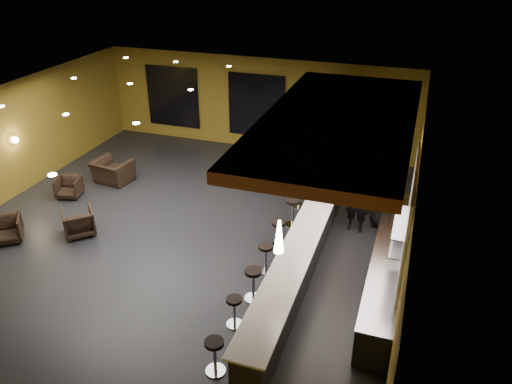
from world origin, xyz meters
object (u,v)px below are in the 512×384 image
(staff_c, at_px, (383,199))
(bar_stool_5, at_px, (293,209))
(armchair_b, at_px, (78,222))
(armchair_a, at_px, (7,230))
(bar_stool_0, at_px, (215,352))
(pendant_0, at_px, (279,236))
(staff_b, at_px, (375,193))
(bar_stool_3, at_px, (266,255))
(column, at_px, (339,143))
(bar_stool_1, at_px, (234,308))
(pendant_2, at_px, (330,143))
(prep_counter, at_px, (387,265))
(bar_counter, at_px, (301,259))
(pendant_1, at_px, (309,181))
(armchair_d, at_px, (113,171))
(bar_stool_4, at_px, (278,231))
(bar_stool_6, at_px, (299,192))
(bar_stool_2, at_px, (253,281))
(armchair_c, at_px, (69,187))
(staff_a, at_px, (358,202))

(staff_c, xyz_separation_m, bar_stool_5, (-2.39, -0.76, -0.36))
(armchair_b, bearing_deg, armchair_a, -14.24)
(bar_stool_0, bearing_deg, pendant_0, 61.47)
(staff_b, xyz_separation_m, bar_stool_3, (-2.17, -3.59, -0.30))
(armchair_b, relative_size, bar_stool_3, 1.09)
(column, xyz_separation_m, pendant_0, (0.00, -6.60, 0.60))
(bar_stool_1, height_order, bar_stool_5, bar_stool_5)
(staff_b, height_order, bar_stool_5, staff_b)
(bar_stool_3, bearing_deg, armchair_a, -172.42)
(pendant_2, bearing_deg, bar_stool_1, -99.98)
(prep_counter, bearing_deg, bar_counter, -165.96)
(staff_c, height_order, bar_stool_0, staff_c)
(pendant_2, relative_size, staff_c, 0.39)
(pendant_1, bearing_deg, pendant_2, 90.00)
(bar_stool_3, relative_size, bar_stool_5, 0.92)
(column, distance_m, staff_c, 2.41)
(column, height_order, staff_c, column)
(armchair_b, height_order, bar_stool_0, bar_stool_0)
(pendant_2, height_order, armchair_a, pendant_2)
(armchair_d, bearing_deg, pendant_0, 152.74)
(bar_stool_1, xyz_separation_m, bar_stool_4, (0.03, 3.19, 0.04))
(pendant_1, relative_size, staff_c, 0.39)
(armchair_d, bearing_deg, armchair_b, 114.47)
(staff_c, xyz_separation_m, bar_stool_3, (-2.46, -3.10, -0.41))
(column, xyz_separation_m, armchair_d, (-7.26, -1.56, -1.36))
(bar_stool_3, bearing_deg, pendant_2, 74.44)
(armchair_d, xyz_separation_m, bar_stool_4, (6.38, -1.99, 0.11))
(pendant_1, distance_m, bar_stool_3, 2.14)
(staff_b, xyz_separation_m, bar_stool_6, (-2.20, -0.14, -0.26))
(bar_stool_1, bearing_deg, armchair_d, 140.83)
(pendant_0, distance_m, bar_stool_2, 2.15)
(pendant_0, bearing_deg, armchair_c, 155.31)
(staff_c, distance_m, armchair_a, 10.36)
(bar_stool_3, bearing_deg, bar_stool_2, -86.98)
(staff_b, height_order, bar_stool_3, staff_b)
(bar_stool_6, bearing_deg, bar_stool_2, -88.93)
(staff_a, height_order, armchair_a, staff_a)
(bar_stool_6, bearing_deg, pendant_0, -80.60)
(staff_b, relative_size, bar_stool_6, 1.93)
(bar_counter, xyz_separation_m, bar_stool_5, (-0.79, 2.25, 0.03))
(bar_counter, bearing_deg, column, 90.00)
(armchair_a, height_order, bar_stool_1, bar_stool_1)
(staff_a, height_order, armchair_b, staff_a)
(prep_counter, xyz_separation_m, staff_a, (-1.04, 2.07, 0.46))
(staff_a, relative_size, bar_stool_5, 2.16)
(staff_c, distance_m, bar_stool_4, 3.18)
(bar_stool_1, bearing_deg, armchair_b, 159.42)
(bar_stool_3, xyz_separation_m, bar_stool_4, (-0.01, 1.15, 0.02))
(column, xyz_separation_m, staff_a, (0.96, -2.03, -0.86))
(bar_stool_3, bearing_deg, staff_a, 55.65)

